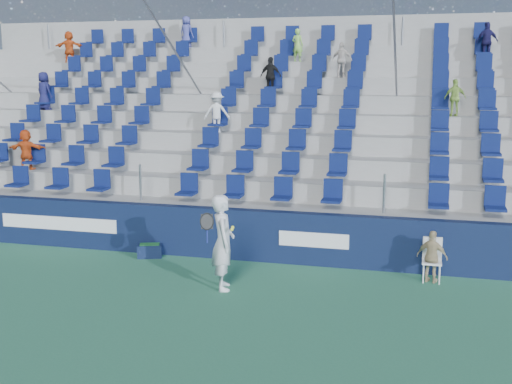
# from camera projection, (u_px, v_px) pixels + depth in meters

# --- Properties ---
(ground) EXTENTS (70.00, 70.00, 0.00)m
(ground) POSITION_uv_depth(u_px,v_px,m) (209.00, 306.00, 12.16)
(ground) COLOR #317452
(ground) RESTS_ON ground
(sponsor_wall) EXTENTS (24.00, 0.32, 1.20)m
(sponsor_wall) POSITION_uv_depth(u_px,v_px,m) (252.00, 235.00, 15.04)
(sponsor_wall) COLOR #101A3A
(sponsor_wall) RESTS_ON ground
(grandstand) EXTENTS (24.00, 8.17, 6.63)m
(grandstand) POSITION_uv_depth(u_px,v_px,m) (294.00, 146.00, 19.61)
(grandstand) COLOR #979792
(grandstand) RESTS_ON ground
(tennis_player) EXTENTS (0.75, 0.83, 1.96)m
(tennis_player) POSITION_uv_depth(u_px,v_px,m) (223.00, 242.00, 12.95)
(tennis_player) COLOR silver
(tennis_player) RESTS_ON ground
(line_judge_chair) EXTENTS (0.40, 0.41, 0.92)m
(line_judge_chair) POSITION_uv_depth(u_px,v_px,m) (432.00, 256.00, 13.56)
(line_judge_chair) COLOR white
(line_judge_chair) RESTS_ON ground
(line_judge) EXTENTS (0.70, 0.45, 1.11)m
(line_judge) POSITION_uv_depth(u_px,v_px,m) (432.00, 257.00, 13.42)
(line_judge) COLOR tan
(line_judge) RESTS_ON ground
(ball_bin) EXTENTS (0.66, 0.54, 0.32)m
(ball_bin) POSITION_uv_depth(u_px,v_px,m) (150.00, 250.00, 15.34)
(ball_bin) COLOR #101B3B
(ball_bin) RESTS_ON ground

